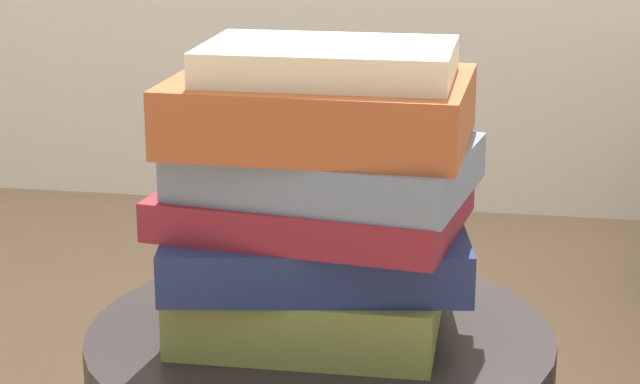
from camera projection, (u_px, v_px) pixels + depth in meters
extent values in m
cube|color=olive|center=(309.00, 305.00, 1.12)|extent=(0.25, 0.18, 0.06)
cube|color=#19234C|center=(316.00, 246.00, 1.12)|extent=(0.31, 0.25, 0.05)
cube|color=maroon|center=(314.00, 206.00, 1.10)|extent=(0.30, 0.23, 0.04)
cube|color=slate|center=(328.00, 167.00, 1.09)|extent=(0.29, 0.23, 0.04)
cube|color=#994723|center=(319.00, 110.00, 1.08)|extent=(0.28, 0.21, 0.06)
cube|color=beige|center=(328.00, 61.00, 1.06)|extent=(0.23, 0.15, 0.03)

